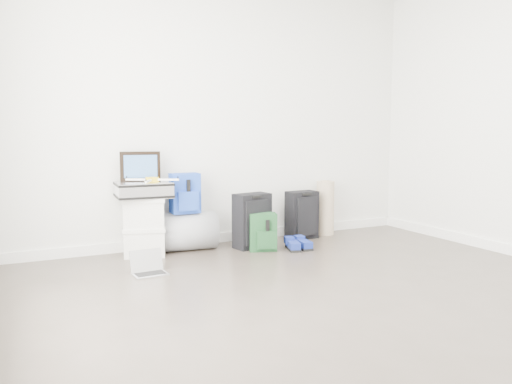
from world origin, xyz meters
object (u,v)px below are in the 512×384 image
large_suitcase (252,221)px  briefcase (144,190)px  boxes_stack (144,226)px  duffel_bag (185,231)px  laptop (149,268)px  carry_on (302,215)px

large_suitcase → briefcase: bearing=161.1°
boxes_stack → large_suitcase: boxes_stack is taller
boxes_stack → duffel_bag: boxes_stack is taller
duffel_bag → large_suitcase: 0.68m
briefcase → laptop: size_ratio=1.74×
duffel_bag → laptop: (-0.56, -0.70, -0.14)m
boxes_stack → duffel_bag: 0.43m
duffel_bag → carry_on: 1.34m
laptop → briefcase: bearing=74.1°
briefcase → duffel_bag: briefcase is taller
briefcase → laptop: briefcase is taller
large_suitcase → laptop: size_ratio=1.92×
carry_on → laptop: (-1.90, -0.67, -0.21)m
briefcase → large_suitcase: size_ratio=0.91×
laptop → duffel_bag: bearing=47.9°
duffel_bag → large_suitcase: size_ratio=1.11×
carry_on → laptop: size_ratio=1.81×
duffel_bag → laptop: bearing=-122.4°
boxes_stack → duffel_bag: size_ratio=0.91×
duffel_bag → carry_on: carry_on is taller
briefcase → duffel_bag: (0.41, 0.04, -0.44)m
duffel_bag → boxes_stack: bearing=-168.0°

